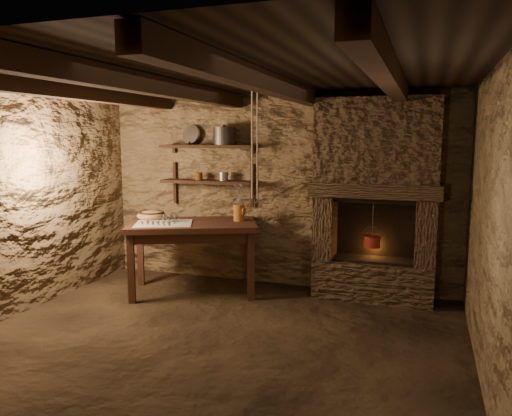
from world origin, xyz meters
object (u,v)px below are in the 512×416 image
(work_table, at_px, (193,255))
(red_pot, at_px, (372,241))
(wooden_bowl, at_px, (152,216))
(iron_stockpot, at_px, (224,137))
(stoneware_jug, at_px, (239,205))

(work_table, bearing_deg, red_pot, -12.76)
(wooden_bowl, height_order, iron_stockpot, iron_stockpot)
(work_table, height_order, stoneware_jug, stoneware_jug)
(wooden_bowl, height_order, red_pot, red_pot)
(iron_stockpot, relative_size, red_pot, 0.50)
(work_table, bearing_deg, iron_stockpot, 45.15)
(wooden_bowl, distance_m, red_pot, 2.68)
(wooden_bowl, bearing_deg, red_pot, 7.64)
(work_table, xyz_separation_m, red_pot, (2.07, 0.40, 0.23))
(iron_stockpot, height_order, red_pot, iron_stockpot)
(stoneware_jug, xyz_separation_m, iron_stockpot, (-0.28, 0.23, 0.82))
(stoneware_jug, bearing_deg, iron_stockpot, 137.64)
(work_table, relative_size, stoneware_jug, 3.81)
(work_table, xyz_separation_m, stoneware_jug, (0.49, 0.29, 0.59))
(work_table, relative_size, wooden_bowl, 4.75)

